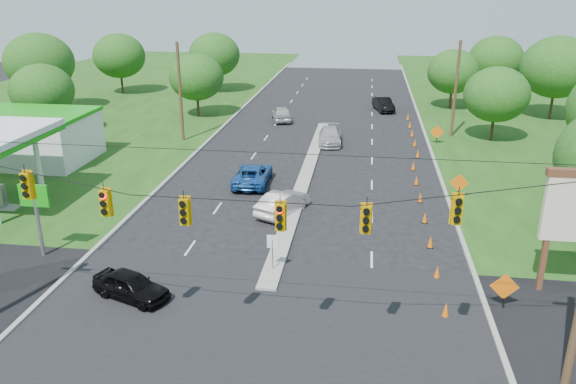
# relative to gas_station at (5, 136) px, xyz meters

# --- Properties ---
(ground) EXTENTS (160.00, 160.00, 0.00)m
(ground) POSITION_rel_gas_station_xyz_m (23.64, -20.24, -2.58)
(ground) COLOR black
(ground) RESTS_ON ground
(cross_street) EXTENTS (160.00, 14.00, 0.02)m
(cross_street) POSITION_rel_gas_station_xyz_m (23.64, -20.24, -2.58)
(cross_street) COLOR black
(cross_street) RESTS_ON ground
(curb_left) EXTENTS (0.25, 110.00, 0.16)m
(curb_left) POSITION_rel_gas_station_xyz_m (13.54, 9.76, -2.58)
(curb_left) COLOR gray
(curb_left) RESTS_ON ground
(curb_right) EXTENTS (0.25, 110.00, 0.16)m
(curb_right) POSITION_rel_gas_station_xyz_m (33.74, 9.76, -2.58)
(curb_right) COLOR gray
(curb_right) RESTS_ON ground
(median) EXTENTS (1.00, 34.00, 0.18)m
(median) POSITION_rel_gas_station_xyz_m (23.64, 0.76, -2.58)
(median) COLOR gray
(median) RESTS_ON ground
(median_sign) EXTENTS (0.55, 0.06, 2.05)m
(median_sign) POSITION_rel_gas_station_xyz_m (23.64, -14.24, -1.11)
(median_sign) COLOR gray
(median_sign) RESTS_ON ground
(signal_span) EXTENTS (25.60, 0.32, 9.00)m
(signal_span) POSITION_rel_gas_station_xyz_m (23.59, -21.24, 2.40)
(signal_span) COLOR #422D1C
(signal_span) RESTS_ON ground
(utility_pole_far_left) EXTENTS (0.28, 0.28, 9.00)m
(utility_pole_far_left) POSITION_rel_gas_station_xyz_m (11.14, 9.76, 1.92)
(utility_pole_far_left) COLOR #422D1C
(utility_pole_far_left) RESTS_ON ground
(utility_pole_far_right) EXTENTS (0.28, 0.28, 9.00)m
(utility_pole_far_right) POSITION_rel_gas_station_xyz_m (36.14, 14.76, 1.92)
(utility_pole_far_right) COLOR #422D1C
(utility_pole_far_right) RESTS_ON ground
(gas_station) EXTENTS (18.40, 19.70, 5.20)m
(gas_station) POSITION_rel_gas_station_xyz_m (0.00, 0.00, 0.00)
(gas_station) COLOR white
(gas_station) RESTS_ON ground
(cone_0) EXTENTS (0.32, 0.32, 0.70)m
(cone_0) POSITION_rel_gas_station_xyz_m (31.85, -17.24, -2.23)
(cone_0) COLOR #E3600B
(cone_0) RESTS_ON ground
(cone_1) EXTENTS (0.32, 0.32, 0.70)m
(cone_1) POSITION_rel_gas_station_xyz_m (31.85, -13.74, -2.23)
(cone_1) COLOR #E3600B
(cone_1) RESTS_ON ground
(cone_2) EXTENTS (0.32, 0.32, 0.70)m
(cone_2) POSITION_rel_gas_station_xyz_m (31.85, -10.24, -2.23)
(cone_2) COLOR #E3600B
(cone_2) RESTS_ON ground
(cone_3) EXTENTS (0.32, 0.32, 0.70)m
(cone_3) POSITION_rel_gas_station_xyz_m (31.85, -6.74, -2.23)
(cone_3) COLOR #E3600B
(cone_3) RESTS_ON ground
(cone_4) EXTENTS (0.32, 0.32, 0.70)m
(cone_4) POSITION_rel_gas_station_xyz_m (31.85, -3.24, -2.23)
(cone_4) COLOR #E3600B
(cone_4) RESTS_ON ground
(cone_5) EXTENTS (0.32, 0.32, 0.70)m
(cone_5) POSITION_rel_gas_station_xyz_m (31.85, 0.26, -2.23)
(cone_5) COLOR #E3600B
(cone_5) RESTS_ON ground
(cone_6) EXTENTS (0.32, 0.32, 0.70)m
(cone_6) POSITION_rel_gas_station_xyz_m (31.85, 3.76, -2.23)
(cone_6) COLOR #E3600B
(cone_6) RESTS_ON ground
(cone_7) EXTENTS (0.32, 0.32, 0.70)m
(cone_7) POSITION_rel_gas_station_xyz_m (32.45, 7.26, -2.23)
(cone_7) COLOR #E3600B
(cone_7) RESTS_ON ground
(cone_8) EXTENTS (0.32, 0.32, 0.70)m
(cone_8) POSITION_rel_gas_station_xyz_m (32.45, 10.76, -2.23)
(cone_8) COLOR #E3600B
(cone_8) RESTS_ON ground
(cone_9) EXTENTS (0.32, 0.32, 0.70)m
(cone_9) POSITION_rel_gas_station_xyz_m (32.45, 14.26, -2.23)
(cone_9) COLOR #E3600B
(cone_9) RESTS_ON ground
(cone_10) EXTENTS (0.32, 0.32, 0.70)m
(cone_10) POSITION_rel_gas_station_xyz_m (32.45, 17.76, -2.23)
(cone_10) COLOR #E3600B
(cone_10) RESTS_ON ground
(cone_11) EXTENTS (0.32, 0.32, 0.70)m
(cone_11) POSITION_rel_gas_station_xyz_m (32.45, 21.26, -2.23)
(cone_11) COLOR #E3600B
(cone_11) RESTS_ON ground
(work_sign_0) EXTENTS (1.27, 0.58, 1.37)m
(work_sign_0) POSITION_rel_gas_station_xyz_m (34.44, -16.24, -1.48)
(work_sign_0) COLOR black
(work_sign_0) RESTS_ON ground
(work_sign_1) EXTENTS (1.27, 0.58, 1.37)m
(work_sign_1) POSITION_rel_gas_station_xyz_m (34.44, -2.24, -1.48)
(work_sign_1) COLOR black
(work_sign_1) RESTS_ON ground
(work_sign_2) EXTENTS (1.27, 0.58, 1.37)m
(work_sign_2) POSITION_rel_gas_station_xyz_m (34.44, 11.76, -1.48)
(work_sign_2) COLOR black
(work_sign_2) RESTS_ON ground
(tree_2) EXTENTS (5.88, 5.88, 6.86)m
(tree_2) POSITION_rel_gas_station_xyz_m (-2.36, 9.76, 1.76)
(tree_2) COLOR black
(tree_2) RESTS_ON ground
(tree_3) EXTENTS (7.56, 7.56, 8.82)m
(tree_3) POSITION_rel_gas_station_xyz_m (-8.36, 19.76, 3.00)
(tree_3) COLOR black
(tree_3) RESTS_ON ground
(tree_4) EXTENTS (6.72, 6.72, 7.84)m
(tree_4) POSITION_rel_gas_station_xyz_m (-4.36, 31.76, 2.38)
(tree_4) COLOR black
(tree_4) RESTS_ON ground
(tree_5) EXTENTS (5.88, 5.88, 6.86)m
(tree_5) POSITION_rel_gas_station_xyz_m (9.64, 19.76, 1.76)
(tree_5) COLOR black
(tree_5) RESTS_ON ground
(tree_6) EXTENTS (6.72, 6.72, 7.84)m
(tree_6) POSITION_rel_gas_station_xyz_m (7.64, 34.76, 2.38)
(tree_6) COLOR black
(tree_6) RESTS_ON ground
(tree_9) EXTENTS (5.88, 5.88, 6.86)m
(tree_9) POSITION_rel_gas_station_xyz_m (39.64, 13.76, 1.76)
(tree_9) COLOR black
(tree_9) RESTS_ON ground
(tree_10) EXTENTS (7.56, 7.56, 8.82)m
(tree_10) POSITION_rel_gas_station_xyz_m (47.64, 23.76, 3.00)
(tree_10) COLOR black
(tree_10) RESTS_ON ground
(tree_11) EXTENTS (6.72, 6.72, 7.84)m
(tree_11) POSITION_rel_gas_station_xyz_m (43.64, 34.76, 2.38)
(tree_11) COLOR black
(tree_11) RESTS_ON ground
(tree_12) EXTENTS (5.88, 5.88, 6.86)m
(tree_12) POSITION_rel_gas_station_xyz_m (37.64, 27.76, 1.76)
(tree_12) COLOR black
(tree_12) RESTS_ON ground
(black_sedan) EXTENTS (4.14, 2.80, 1.31)m
(black_sedan) POSITION_rel_gas_station_xyz_m (17.56, -17.67, -1.92)
(black_sedan) COLOR black
(black_sedan) RESTS_ON ground
(white_sedan) EXTENTS (3.24, 4.64, 1.45)m
(white_sedan) POSITION_rel_gas_station_xyz_m (22.99, -6.46, -1.85)
(white_sedan) COLOR #BCACAD
(white_sedan) RESTS_ON ground
(blue_pickup) EXTENTS (2.63, 5.36, 1.46)m
(blue_pickup) POSITION_rel_gas_station_xyz_m (19.98, -1.23, -1.84)
(blue_pickup) COLOR #184991
(blue_pickup) RESTS_ON ground
(silver_car_far) EXTENTS (2.34, 5.14, 1.46)m
(silver_car_far) POSITION_rel_gas_station_xyz_m (24.79, 10.67, -1.85)
(silver_car_far) COLOR #A4A4A4
(silver_car_far) RESTS_ON ground
(silver_car_oncoming) EXTENTS (2.94, 4.95, 1.58)m
(silver_car_oncoming) POSITION_rel_gas_station_xyz_m (19.02, 19.12, -1.79)
(silver_car_oncoming) COLOR #A9A9A9
(silver_car_oncoming) RESTS_ON ground
(dark_car_receding) EXTENTS (2.69, 4.91, 1.53)m
(dark_car_receding) POSITION_rel_gas_station_xyz_m (29.89, 25.73, -1.81)
(dark_car_receding) COLOR black
(dark_car_receding) RESTS_ON ground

